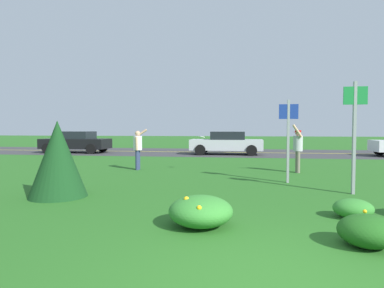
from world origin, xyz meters
The scene contains 14 objects.
ground_plane centered at (0.00, 9.68, 0.00)m, with size 120.00×120.00×0.00m, color #26601E.
highway_strip centered at (0.00, 19.36, 0.00)m, with size 120.00×8.08×0.01m, color #38383A.
highway_center_stripe centered at (0.00, 19.36, 0.01)m, with size 120.00×0.16×0.00m, color yellow.
daylily_clump_front_right centered at (1.65, 2.99, 0.18)m, with size 0.71×0.60×0.35m.
daylily_clump_front_center centered at (1.36, 1.47, 0.22)m, with size 0.78×0.77×0.48m.
daylily_clump_front_left centered at (-1.03, 2.06, 0.25)m, with size 1.07×1.11×0.52m.
sign_post_near_path centered at (1.00, 6.88, 1.51)m, with size 0.56×0.10×2.49m.
sign_post_by_roadside centered at (2.37, 5.33, 1.68)m, with size 0.56×0.10×2.79m.
evergreen_shrub_side centered at (-4.69, 3.89, 0.91)m, with size 1.35×1.35×1.82m, color #143D19.
person_thrower_white_shirt centered at (-4.47, 9.21, 0.92)m, with size 0.50×0.49×1.62m.
person_catcher_red_cap_gray_shirt centered at (1.66, 9.29, 0.96)m, with size 0.41×0.49×1.80m.
frisbee_white centered at (-1.91, 9.25, 1.31)m, with size 0.24×0.23×0.11m.
car_silver_center_right centered at (-1.37, 17.54, 0.74)m, with size 4.50×2.00×1.45m.
car_black_rightmost centered at (-11.59, 17.54, 0.74)m, with size 4.50×2.00×1.45m.
Camera 1 is at (-0.34, -3.31, 1.62)m, focal length 30.79 mm.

